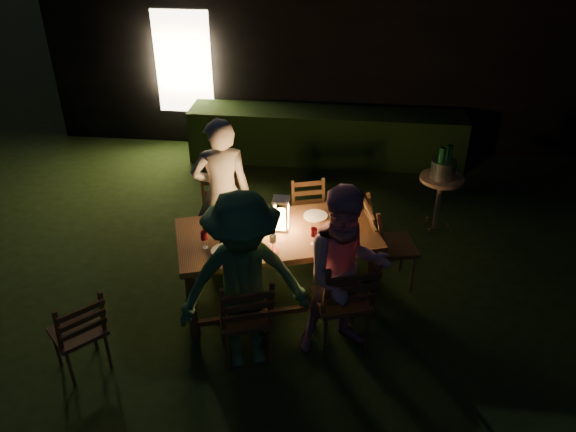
# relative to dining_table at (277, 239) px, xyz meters

# --- Properties ---
(garden_envelope) EXTENTS (40.00, 40.00, 3.20)m
(garden_envelope) POSITION_rel_dining_table_xyz_m (0.78, 5.91, 0.84)
(garden_envelope) COLOR black
(garden_envelope) RESTS_ON ground
(dining_table) EXTENTS (2.17, 1.55, 0.82)m
(dining_table) POSITION_rel_dining_table_xyz_m (0.00, 0.00, 0.00)
(dining_table) COLOR #452617
(dining_table) RESTS_ON ground
(chair_near_left) EXTENTS (0.59, 0.61, 1.02)m
(chair_near_left) POSITION_rel_dining_table_xyz_m (-0.18, -0.87, -0.43)
(chair_near_left) COLOR #452617
(chair_near_left) RESTS_ON ground
(chair_near_right) EXTENTS (0.63, 0.65, 1.08)m
(chair_near_right) POSITION_rel_dining_table_xyz_m (0.68, -0.59, -0.41)
(chair_near_right) COLOR #452617
(chair_near_right) RESTS_ON ground
(chair_far_left) EXTENTS (0.58, 0.60, 1.03)m
(chair_far_left) POSITION_rel_dining_table_xyz_m (-0.67, 0.59, -0.42)
(chair_far_left) COLOR #452617
(chair_far_left) RESTS_ON ground
(chair_far_right) EXTENTS (0.51, 0.53, 0.89)m
(chair_far_right) POSITION_rel_dining_table_xyz_m (0.27, 0.90, -0.46)
(chair_far_right) COLOR #452617
(chair_far_right) RESTS_ON ground
(chair_end) EXTENTS (0.60, 0.57, 1.05)m
(chair_end) POSITION_rel_dining_table_xyz_m (1.16, 0.40, -0.42)
(chair_end) COLOR #452617
(chair_end) RESTS_ON ground
(chair_spare) EXTENTS (0.61, 0.61, 0.93)m
(chair_spare) POSITION_rel_dining_table_xyz_m (-1.59, -1.19, -0.45)
(chair_spare) COLOR #452617
(chair_spare) RESTS_ON ground
(person_house_side) EXTENTS (0.73, 0.60, 1.74)m
(person_house_side) POSITION_rel_dining_table_xyz_m (-0.69, 0.63, 0.13)
(person_house_side) COLOR beige
(person_house_side) RESTS_ON ground
(person_opp_right) EXTENTS (0.98, 0.87, 1.68)m
(person_opp_right) POSITION_rel_dining_table_xyz_m (0.69, -0.63, 0.11)
(person_opp_right) COLOR #BD8297
(person_opp_right) RESTS_ON ground
(person_opp_left) EXTENTS (1.27, 0.97, 1.73)m
(person_opp_left) POSITION_rel_dining_table_xyz_m (-0.16, -0.92, 0.13)
(person_opp_left) COLOR #366D3E
(person_opp_left) RESTS_ON ground
(lantern) EXTENTS (0.16, 0.16, 0.35)m
(lantern) POSITION_rel_dining_table_xyz_m (0.03, 0.06, 0.24)
(lantern) COLOR white
(lantern) RESTS_ON dining_table
(plate_far_left) EXTENTS (0.25, 0.25, 0.01)m
(plate_far_left) POSITION_rel_dining_table_xyz_m (-0.59, 0.03, 0.09)
(plate_far_left) COLOR white
(plate_far_left) RESTS_ON dining_table
(plate_near_left) EXTENTS (0.25, 0.25, 0.01)m
(plate_near_left) POSITION_rel_dining_table_xyz_m (-0.45, -0.39, 0.09)
(plate_near_left) COLOR white
(plate_near_left) RESTS_ON dining_table
(plate_far_right) EXTENTS (0.25, 0.25, 0.01)m
(plate_far_right) POSITION_rel_dining_table_xyz_m (0.35, 0.35, 0.09)
(plate_far_right) COLOR white
(plate_far_right) RESTS_ON dining_table
(plate_near_right) EXTENTS (0.25, 0.25, 0.01)m
(plate_near_right) POSITION_rel_dining_table_xyz_m (0.50, -0.06, 0.09)
(plate_near_right) COLOR white
(plate_near_right) RESTS_ON dining_table
(wineglass_a) EXTENTS (0.06, 0.06, 0.18)m
(wineglass_a) POSITION_rel_dining_table_xyz_m (-0.37, 0.17, 0.17)
(wineglass_a) COLOR #59070F
(wineglass_a) RESTS_ON dining_table
(wineglass_b) EXTENTS (0.06, 0.06, 0.18)m
(wineglass_b) POSITION_rel_dining_table_xyz_m (-0.64, -0.35, 0.17)
(wineglass_b) COLOR #59070F
(wineglass_b) RESTS_ON dining_table
(wineglass_c) EXTENTS (0.06, 0.06, 0.18)m
(wineglass_c) POSITION_rel_dining_table_xyz_m (0.37, -0.17, 0.17)
(wineglass_c) COLOR #59070F
(wineglass_c) RESTS_ON dining_table
(wineglass_d) EXTENTS (0.06, 0.06, 0.18)m
(wineglass_d) POSITION_rel_dining_table_xyz_m (0.53, 0.37, 0.17)
(wineglass_d) COLOR #59070F
(wineglass_d) RESTS_ON dining_table
(wineglass_e) EXTENTS (0.06, 0.06, 0.18)m
(wineglass_e) POSITION_rel_dining_table_xyz_m (0.00, -0.32, 0.17)
(wineglass_e) COLOR silver
(wineglass_e) RESTS_ON dining_table
(bottle_table) EXTENTS (0.07, 0.07, 0.28)m
(bottle_table) POSITION_rel_dining_table_xyz_m (-0.24, -0.08, 0.22)
(bottle_table) COLOR #0F471E
(bottle_table) RESTS_ON dining_table
(napkin_left) EXTENTS (0.18, 0.14, 0.01)m
(napkin_left) POSITION_rel_dining_table_xyz_m (-0.04, -0.35, 0.09)
(napkin_left) COLOR red
(napkin_left) RESTS_ON dining_table
(napkin_right) EXTENTS (0.18, 0.14, 0.01)m
(napkin_right) POSITION_rel_dining_table_xyz_m (0.62, -0.11, 0.09)
(napkin_right) COLOR red
(napkin_right) RESTS_ON dining_table
(phone) EXTENTS (0.14, 0.07, 0.01)m
(phone) POSITION_rel_dining_table_xyz_m (-0.49, -0.48, 0.08)
(phone) COLOR black
(phone) RESTS_ON dining_table
(side_table) EXTENTS (0.53, 0.53, 0.72)m
(side_table) POSITION_rel_dining_table_xyz_m (1.80, 1.62, -0.10)
(side_table) COLOR brown
(side_table) RESTS_ON ground
(ice_bucket) EXTENTS (0.30, 0.30, 0.22)m
(ice_bucket) POSITION_rel_dining_table_xyz_m (1.80, 1.62, 0.09)
(ice_bucket) COLOR #A5A8AD
(ice_bucket) RESTS_ON side_table
(bottle_bucket_a) EXTENTS (0.07, 0.07, 0.32)m
(bottle_bucket_a) POSITION_rel_dining_table_xyz_m (1.75, 1.58, 0.14)
(bottle_bucket_a) COLOR #0F471E
(bottle_bucket_a) RESTS_ON side_table
(bottle_bucket_b) EXTENTS (0.07, 0.07, 0.32)m
(bottle_bucket_b) POSITION_rel_dining_table_xyz_m (1.85, 1.66, 0.14)
(bottle_bucket_b) COLOR #0F471E
(bottle_bucket_b) RESTS_ON side_table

